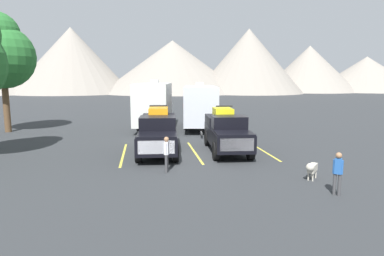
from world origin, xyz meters
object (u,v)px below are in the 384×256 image
object	(u,v)px
pickup_truck_b	(226,131)
person_a	(338,171)
pickup_truck_a	(158,131)
dog	(312,168)
camper_trailer_b	(200,104)
person_b	(167,152)
camper_trailer_a	(154,103)

from	to	relation	value
pickup_truck_b	person_a	xyz separation A→B (m)	(2.08, -7.47, -0.27)
pickup_truck_a	dog	world-z (taller)	pickup_truck_a
pickup_truck_b	dog	bearing A→B (deg)	-70.04
pickup_truck_b	person_a	bearing A→B (deg)	-74.44
camper_trailer_b	person_b	world-z (taller)	camper_trailer_b
pickup_truck_a	person_b	size ratio (longest dim) A/B	3.83
pickup_truck_b	dog	xyz separation A→B (m)	(2.07, -5.71, -0.66)
pickup_truck_a	camper_trailer_b	size ratio (longest dim) A/B	0.66
pickup_truck_a	person_a	xyz separation A→B (m)	(5.84, -7.81, -0.28)
dog	person_b	bearing A→B (deg)	161.01
camper_trailer_a	person_a	world-z (taller)	camper_trailer_a
camper_trailer_b	dog	world-z (taller)	camper_trailer_b
pickup_truck_b	person_a	world-z (taller)	pickup_truck_b
pickup_truck_a	pickup_truck_b	distance (m)	3.78
person_a	dog	size ratio (longest dim) A/B	1.86
pickup_truck_b	dog	world-z (taller)	pickup_truck_b
camper_trailer_a	person_b	size ratio (longest dim) A/B	5.13
pickup_truck_b	dog	size ratio (longest dim) A/B	6.70
person_a	dog	bearing A→B (deg)	90.23
camper_trailer_b	person_b	distance (m)	13.16
camper_trailer_b	dog	size ratio (longest dim) A/B	11.09
person_a	pickup_truck_a	bearing A→B (deg)	126.80
camper_trailer_a	pickup_truck_a	bearing A→B (deg)	-90.18
pickup_truck_b	camper_trailer_b	bearing A→B (deg)	90.01
person_a	dog	xyz separation A→B (m)	(-0.01, 1.76, -0.38)
pickup_truck_b	person_b	world-z (taller)	pickup_truck_b
pickup_truck_a	dog	distance (m)	8.43
camper_trailer_a	person_a	size ratio (longest dim) A/B	5.25
person_a	camper_trailer_b	bearing A→B (deg)	97.26
pickup_truck_b	person_b	size ratio (longest dim) A/B	3.52
person_a	person_b	xyz separation A→B (m)	(-5.66, 3.71, 0.02)
pickup_truck_a	camper_trailer_b	world-z (taller)	camper_trailer_b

